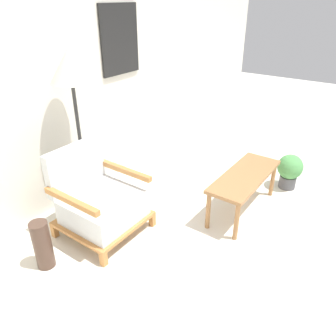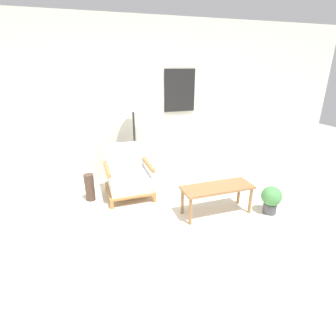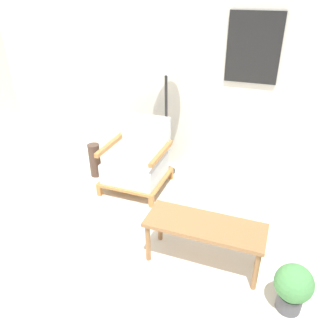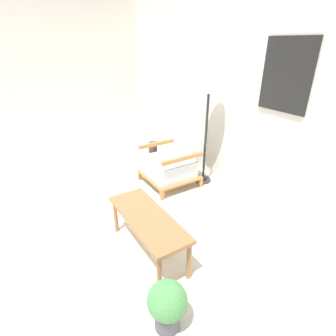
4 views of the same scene
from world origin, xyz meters
name	(u,v)px [view 1 (image 1 of 4)]	position (x,y,z in m)	size (l,w,h in m)	color
ground_plane	(298,275)	(0.00, 0.00, 0.00)	(14.00, 14.00, 0.00)	silver
wall_back	(76,67)	(0.00, 2.40, 1.35)	(8.00, 0.09, 2.70)	silver
armchair	(99,201)	(-0.49, 1.70, 0.31)	(0.70, 0.68, 0.81)	#B2753D
floor_lamp	(71,74)	(-0.28, 2.12, 1.37)	(0.38, 0.38, 1.59)	#2D2D2D
coffee_table	(245,179)	(0.57, 0.75, 0.36)	(1.00, 0.37, 0.42)	olive
vase	(42,245)	(-1.09, 1.73, 0.21)	(0.14, 0.14, 0.43)	#473328
potted_plant	(290,170)	(1.30, 0.51, 0.23)	(0.28, 0.28, 0.41)	#4C4C51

